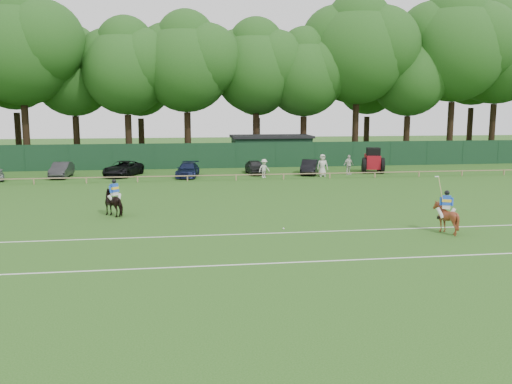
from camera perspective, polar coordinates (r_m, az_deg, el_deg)
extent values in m
plane|color=#1E4C14|center=(27.16, -0.14, -3.93)|extent=(160.00, 160.00, 0.00)
imported|color=black|center=(31.37, -14.63, -1.10)|extent=(1.78, 1.79, 1.46)
imported|color=maroon|center=(27.84, 19.33, -2.55)|extent=(1.68, 1.75, 1.50)
imported|color=#2E2F31|center=(49.47, -19.80, 2.21)|extent=(1.49, 4.01, 1.31)
imported|color=black|center=(48.93, -13.82, 2.41)|extent=(3.66, 5.15, 1.30)
imported|color=#131B3D|center=(47.31, -7.20, 2.33)|extent=(2.33, 4.44, 1.23)
imported|color=#2A2A2C|center=(49.05, -0.09, 2.65)|extent=(1.65, 3.72, 1.24)
imported|color=black|center=(49.12, 5.66, 2.64)|extent=(2.56, 4.15, 1.29)
imported|color=beige|center=(46.31, 0.86, 2.49)|extent=(1.19, 0.95, 1.61)
imported|color=silver|center=(49.16, 9.72, 2.84)|extent=(1.12, 0.78, 1.77)
imported|color=beige|center=(47.54, 7.01, 2.80)|extent=(0.95, 0.63, 1.94)
cube|color=silver|center=(31.29, -14.67, -0.16)|extent=(0.44, 0.44, 0.18)
cube|color=blue|center=(31.24, -14.69, 0.42)|extent=(0.50, 0.50, 0.51)
cube|color=gold|center=(31.24, -14.69, 0.38)|extent=(0.51, 0.51, 0.18)
sphere|color=black|center=(31.19, -14.72, 1.09)|extent=(0.25, 0.25, 0.25)
cylinder|color=silver|center=(31.45, -14.22, -0.65)|extent=(0.29, 0.50, 0.59)
cylinder|color=silver|center=(31.14, -14.97, -0.78)|extent=(0.50, 0.29, 0.59)
cube|color=silver|center=(27.74, 19.39, -1.48)|extent=(0.44, 0.39, 0.18)
cube|color=blue|center=(27.68, 19.42, -0.83)|extent=(0.49, 0.45, 0.51)
cube|color=gold|center=(27.69, 19.42, -0.87)|extent=(0.51, 0.44, 0.18)
sphere|color=black|center=(27.63, 19.46, -0.07)|extent=(0.25, 0.25, 0.25)
cylinder|color=silver|center=(27.76, 19.90, -2.13)|extent=(0.48, 0.27, 0.59)
cylinder|color=silver|center=(27.73, 18.82, -2.08)|extent=(0.38, 0.46, 0.59)
cylinder|color=tan|center=(27.64, 18.86, 0.34)|extent=(0.06, 0.64, 1.17)
sphere|color=silver|center=(27.14, 2.92, -3.86)|extent=(0.09, 0.09, 0.09)
cube|color=silver|center=(21.43, 2.14, -7.49)|extent=(60.00, 0.10, 0.01)
cube|color=silver|center=(26.20, 0.17, -4.41)|extent=(60.00, 0.10, 0.01)
cube|color=#997F5B|center=(44.72, -3.38, 1.78)|extent=(62.00, 0.08, 0.08)
cube|color=#14351E|center=(53.55, -4.21, 3.84)|extent=(92.00, 0.04, 2.50)
cube|color=#14331E|center=(57.23, 1.59, 4.35)|extent=(8.00, 4.00, 2.80)
cube|color=black|center=(57.13, 1.60, 5.87)|extent=(8.40, 4.40, 0.24)
cube|color=maroon|center=(51.16, 12.16, 3.15)|extent=(1.76, 2.54, 1.25)
cube|color=black|center=(50.70, 12.24, 4.08)|extent=(1.42, 1.49, 0.87)
cylinder|color=black|center=(50.43, 11.31, 2.76)|extent=(0.62, 1.47, 1.44)
cylinder|color=black|center=(50.63, 13.16, 2.73)|extent=(0.62, 1.47, 1.44)
cylinder|color=black|center=(52.09, 11.22, 2.59)|extent=(0.46, 0.82, 0.77)
cylinder|color=black|center=(52.26, 12.80, 2.56)|extent=(0.46, 0.82, 0.77)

